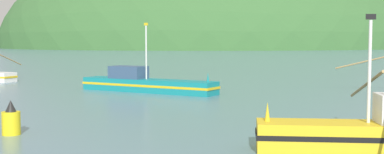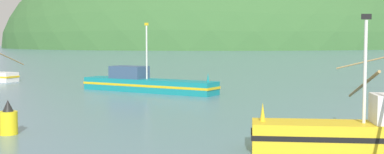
# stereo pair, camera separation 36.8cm
# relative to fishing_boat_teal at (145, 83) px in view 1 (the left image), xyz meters

# --- Properties ---
(hill_mid_right) EXTENTS (105.39, 84.31, 66.07)m
(hill_mid_right) POSITION_rel_fishing_boat_teal_xyz_m (63.85, 216.17, -0.65)
(hill_mid_right) COLOR #516B38
(hill_mid_right) RESTS_ON ground
(hill_far_left) EXTENTS (197.70, 158.16, 99.98)m
(hill_far_left) POSITION_rel_fishing_boat_teal_xyz_m (21.95, 212.75, -0.65)
(hill_far_left) COLOR #386633
(hill_far_left) RESTS_ON ground
(fishing_boat_teal) EXTENTS (10.79, 7.91, 5.34)m
(fishing_boat_teal) POSITION_rel_fishing_boat_teal_xyz_m (0.00, 0.00, 0.00)
(fishing_boat_teal) COLOR #147F84
(fishing_boat_teal) RESTS_ON ground
(channel_buoy) EXTENTS (0.78, 0.78, 1.50)m
(channel_buoy) POSITION_rel_fishing_boat_teal_xyz_m (-4.98, -17.87, -0.04)
(channel_buoy) COLOR yellow
(channel_buoy) RESTS_ON ground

